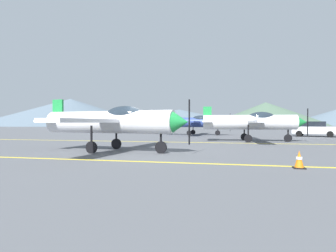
{
  "coord_description": "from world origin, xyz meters",
  "views": [
    {
      "loc": [
        3.46,
        -13.09,
        1.51
      ],
      "look_at": [
        -1.49,
        10.0,
        1.2
      ],
      "focal_mm": 28.63,
      "sensor_mm": 36.0,
      "label": 1
    }
  ],
  "objects_px": {
    "airplane_far": "(195,122)",
    "traffic_cone_front": "(299,160)",
    "airplane_mid": "(253,122)",
    "car_sedan": "(314,129)",
    "airplane_near": "(113,121)"
  },
  "relations": [
    {
      "from": "car_sedan",
      "to": "airplane_mid",
      "type": "bearing_deg",
      "value": -128.45
    },
    {
      "from": "airplane_far",
      "to": "traffic_cone_front",
      "type": "xyz_separation_m",
      "value": [
        5.89,
        -22.7,
        -1.29
      ]
    },
    {
      "from": "car_sedan",
      "to": "traffic_cone_front",
      "type": "relative_size",
      "value": 7.89
    },
    {
      "from": "airplane_far",
      "to": "traffic_cone_front",
      "type": "height_order",
      "value": "airplane_far"
    },
    {
      "from": "airplane_near",
      "to": "airplane_far",
      "type": "height_order",
      "value": "same"
    },
    {
      "from": "airplane_near",
      "to": "airplane_mid",
      "type": "height_order",
      "value": "same"
    },
    {
      "from": "airplane_near",
      "to": "traffic_cone_front",
      "type": "bearing_deg",
      "value": -23.71
    },
    {
      "from": "airplane_near",
      "to": "car_sedan",
      "type": "relative_size",
      "value": 2.01
    },
    {
      "from": "airplane_near",
      "to": "airplane_mid",
      "type": "relative_size",
      "value": 1.0
    },
    {
      "from": "airplane_far",
      "to": "traffic_cone_front",
      "type": "distance_m",
      "value": 23.49
    },
    {
      "from": "traffic_cone_front",
      "to": "airplane_far",
      "type": "bearing_deg",
      "value": 104.55
    },
    {
      "from": "airplane_far",
      "to": "car_sedan",
      "type": "height_order",
      "value": "airplane_far"
    },
    {
      "from": "airplane_near",
      "to": "traffic_cone_front",
      "type": "relative_size",
      "value": 15.89
    },
    {
      "from": "airplane_mid",
      "to": "airplane_far",
      "type": "height_order",
      "value": "same"
    },
    {
      "from": "airplane_mid",
      "to": "car_sedan",
      "type": "bearing_deg",
      "value": 51.55
    }
  ]
}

